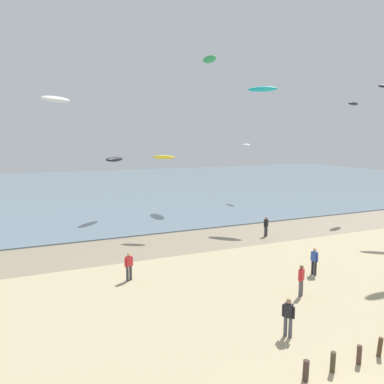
% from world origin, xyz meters
% --- Properties ---
extents(wet_sand_strip, '(120.00, 6.68, 0.01)m').
position_xyz_m(wet_sand_strip, '(0.00, 21.61, 0.00)').
color(wet_sand_strip, gray).
rests_on(wet_sand_strip, ground).
extents(sea, '(160.00, 70.00, 0.10)m').
position_xyz_m(sea, '(0.00, 59.95, 0.05)').
color(sea, slate).
rests_on(sea, ground).
extents(person_nearest_camera, '(0.26, 0.57, 1.71)m').
position_xyz_m(person_nearest_camera, '(7.26, 11.12, 0.92)').
color(person_nearest_camera, '#232328').
rests_on(person_nearest_camera, ground).
extents(person_mid_beach, '(0.55, 0.31, 1.71)m').
position_xyz_m(person_mid_beach, '(10.18, 20.39, 0.92)').
color(person_mid_beach, '#383842').
rests_on(person_mid_beach, ground).
extents(person_by_waterline, '(0.51, 0.37, 1.71)m').
position_xyz_m(person_by_waterline, '(4.33, 8.85, 0.92)').
color(person_by_waterline, '#4C4C56').
rests_on(person_by_waterline, ground).
extents(person_left_flank, '(0.55, 0.30, 1.71)m').
position_xyz_m(person_left_flank, '(-3.50, 14.95, 0.92)').
color(person_left_flank, '#383842').
rests_on(person_left_flank, ground).
extents(person_right_flank, '(0.38, 0.50, 1.71)m').
position_xyz_m(person_right_flank, '(0.90, 5.59, 0.92)').
color(person_right_flank, '#4C4C56').
rests_on(person_right_flank, ground).
extents(kite_aloft_2, '(2.79, 2.84, 0.58)m').
position_xyz_m(kite_aloft_2, '(13.71, 26.52, 13.33)').
color(kite_aloft_2, '#19B2B7').
extents(kite_aloft_3, '(1.06, 2.30, 0.47)m').
position_xyz_m(kite_aloft_3, '(19.05, 37.93, 7.54)').
color(kite_aloft_3, white).
extents(kite_aloft_4, '(3.17, 2.83, 0.73)m').
position_xyz_m(kite_aloft_4, '(-5.85, 28.80, 11.75)').
color(kite_aloft_4, white).
extents(kite_aloft_7, '(1.53, 3.67, 1.01)m').
position_xyz_m(kite_aloft_7, '(14.23, 39.35, 18.53)').
color(kite_aloft_7, green).
extents(kite_aloft_9, '(2.87, 3.00, 0.59)m').
position_xyz_m(kite_aloft_9, '(0.17, 33.59, 6.26)').
color(kite_aloft_9, black).
extents(kite_aloft_10, '(2.26, 1.52, 0.39)m').
position_xyz_m(kite_aloft_10, '(24.27, 24.82, 12.16)').
color(kite_aloft_10, black).
extents(kite_aloft_11, '(2.07, 1.70, 0.42)m').
position_xyz_m(kite_aloft_11, '(2.59, 25.20, 6.79)').
color(kite_aloft_11, yellow).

